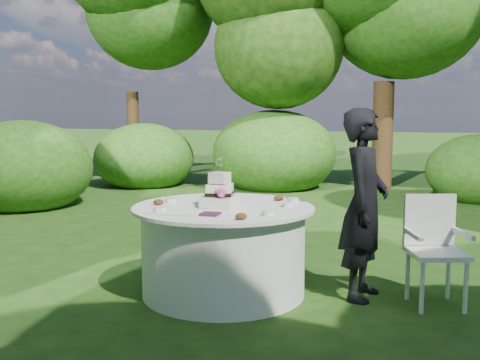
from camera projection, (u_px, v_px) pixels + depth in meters
name	position (u px, v px, depth m)	size (l,w,h in m)	color
ground	(224.00, 293.00, 4.90)	(80.00, 80.00, 0.00)	#1C3D10
napkins	(210.00, 214.00, 4.38)	(0.14, 0.14, 0.02)	#4A1F3B
feather_plume	(170.00, 214.00, 4.40)	(0.48, 0.07, 0.01)	white
guest	(364.00, 204.00, 4.69)	(0.59, 0.38, 1.61)	black
table	(223.00, 249.00, 4.85)	(1.56, 1.56, 0.77)	silver
cake	(220.00, 194.00, 4.74)	(0.28, 0.29, 0.41)	white
chair	(434.00, 241.00, 4.58)	(0.54, 0.54, 0.89)	white
votives	(232.00, 203.00, 4.82)	(1.15, 0.96, 0.04)	white
petal_cups	(226.00, 205.00, 4.71)	(1.03, 1.06, 0.05)	#562D16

